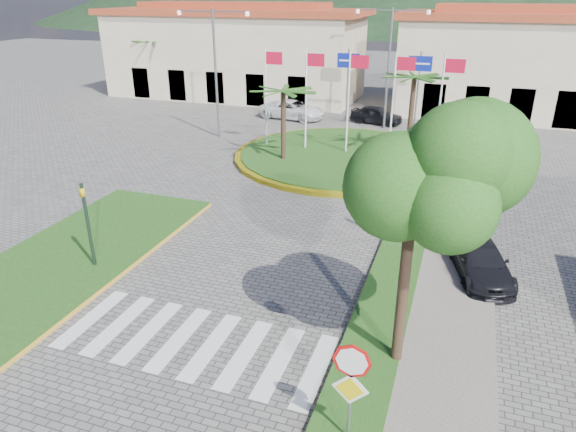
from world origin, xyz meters
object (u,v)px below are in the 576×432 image
(white_van, at_px, (292,110))
(roundabout_island, at_px, (344,156))
(deciduous_tree, at_px, (415,177))
(car_dark_a, at_px, (377,115))
(car_side_right, at_px, (480,260))
(stop_sign, at_px, (351,379))
(car_dark_b, at_px, (423,103))

(white_van, bearing_deg, roundabout_island, -137.48)
(deciduous_tree, xyz_separation_m, car_dark_a, (-5.26, 26.16, -4.53))
(car_dark_a, xyz_separation_m, car_side_right, (7.26, -20.65, -0.06))
(stop_sign, bearing_deg, deciduous_tree, 78.82)
(white_van, xyz_separation_m, car_dark_a, (6.30, 0.56, -0.04))
(roundabout_island, xyz_separation_m, car_side_right, (7.50, -11.50, 0.41))
(white_van, xyz_separation_m, car_dark_b, (9.09, 5.70, -0.01))
(roundabout_island, bearing_deg, stop_sign, -76.27)
(deciduous_tree, xyz_separation_m, car_dark_b, (-2.47, 31.29, -4.50))
(roundabout_island, bearing_deg, deciduous_tree, -72.09)
(car_side_right, bearing_deg, roundabout_island, 107.90)
(roundabout_island, xyz_separation_m, white_van, (-6.07, 8.60, 0.51))
(roundabout_island, relative_size, deciduous_tree, 1.87)
(stop_sign, bearing_deg, roundabout_island, 103.73)
(stop_sign, distance_m, car_dark_a, 29.59)
(stop_sign, xyz_separation_m, white_van, (-10.96, 28.63, -1.11))
(car_dark_b, bearing_deg, stop_sign, -167.45)
(stop_sign, height_order, car_side_right, stop_sign)
(deciduous_tree, bearing_deg, car_dark_b, 94.52)
(deciduous_tree, xyz_separation_m, white_van, (-11.56, 25.59, -4.49))
(car_dark_a, bearing_deg, car_dark_b, -17.80)
(stop_sign, height_order, car_dark_b, stop_sign)
(deciduous_tree, relative_size, white_van, 1.38)
(roundabout_island, bearing_deg, white_van, 125.21)
(car_dark_b, xyz_separation_m, car_side_right, (4.47, -25.79, -0.10))
(roundabout_island, xyz_separation_m, car_dark_a, (0.23, 9.16, 0.47))
(car_side_right, bearing_deg, car_dark_b, 84.64)
(stop_sign, distance_m, deciduous_tree, 4.59)
(deciduous_tree, bearing_deg, white_van, 114.31)
(stop_sign, relative_size, deciduous_tree, 0.39)
(car_dark_a, bearing_deg, car_side_right, -149.91)
(white_van, height_order, car_side_right, white_van)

